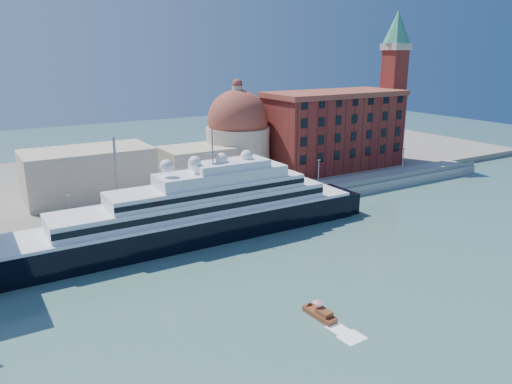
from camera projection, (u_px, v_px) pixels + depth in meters
ground at (291, 271)px, 86.52m from camera, size 400.00×400.00×0.00m
quay at (206, 212)px, 114.12m from camera, size 180.00×10.00×2.50m
land at (146, 176)px, 147.89m from camera, size 260.00×72.00×2.00m
quay_fence at (215, 210)px, 109.91m from camera, size 180.00×0.10×1.20m
superyacht at (177, 221)px, 98.44m from camera, size 86.00×11.92×25.70m
service_barge at (31, 271)px, 85.14m from camera, size 10.80×6.08×2.31m
water_taxi at (320, 313)px, 71.45m from camera, size 2.17×5.67×2.65m
warehouse at (334, 129)px, 151.44m from camera, size 43.00×19.00×23.25m
campanile at (394, 77)px, 159.32m from camera, size 8.40×8.40×47.00m
church at (188, 151)px, 134.16m from camera, size 66.00×18.00×25.50m
lamp_posts at (153, 185)px, 104.02m from camera, size 120.80×2.40×18.00m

